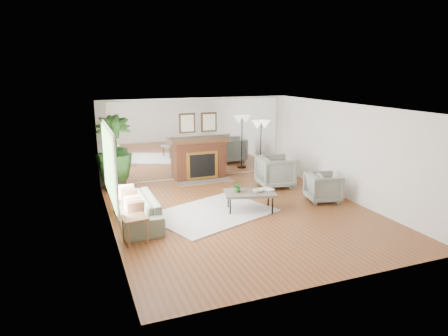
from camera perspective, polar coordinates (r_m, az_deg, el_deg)
name	(u,v)px	position (r m, az deg, el deg)	size (l,w,h in m)	color
ground	(242,213)	(9.61, 2.62, -6.39)	(7.00, 7.00, 0.00)	brown
wall_left	(110,173)	(8.53, -16.02, -0.73)	(0.02, 7.00, 2.50)	white
wall_right	(349,152)	(10.78, 17.43, 2.13)	(0.02, 7.00, 2.50)	white
wall_back	(198,138)	(12.46, -3.76, 4.23)	(6.00, 0.02, 2.50)	white
mirror_panel	(198,139)	(12.45, -3.74, 4.22)	(5.40, 0.04, 2.40)	silver
window_panel	(109,164)	(8.90, -16.12, 0.51)	(0.04, 2.40, 1.50)	#B2E09E
fireplace	(200,158)	(12.36, -3.40, 1.37)	(1.85, 0.83, 2.05)	brown
area_rug	(212,213)	(9.53, -1.66, -6.45)	(2.71, 1.93, 0.03)	beige
coffee_table	(250,194)	(9.59, 3.74, -3.66)	(1.35, 1.01, 0.48)	#6A6154
sofa	(137,210)	(9.07, -12.35, -5.93)	(2.06, 0.80, 0.60)	gray
armchair_back	(276,172)	(11.68, 7.38, -0.51)	(0.96, 0.99, 0.90)	gray
armchair_front	(323,187)	(10.63, 14.01, -2.70)	(0.79, 0.81, 0.74)	gray
side_table	(134,221)	(8.05, -12.67, -7.39)	(0.53, 0.53, 0.53)	olive
potted_ficus	(114,151)	(11.55, -15.49, 2.34)	(1.03, 1.03, 2.10)	black
floor_lamp	(261,129)	(12.37, 5.32, 5.56)	(0.59, 0.33, 1.82)	black
tabletop_plant	(238,185)	(9.52, 1.98, -2.48)	(0.30, 0.26, 0.33)	#326224
fruit_bowl	(257,191)	(9.56, 4.76, -3.30)	(0.23, 0.23, 0.06)	olive
book	(264,190)	(9.70, 5.69, -3.17)	(0.24, 0.32, 0.02)	olive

